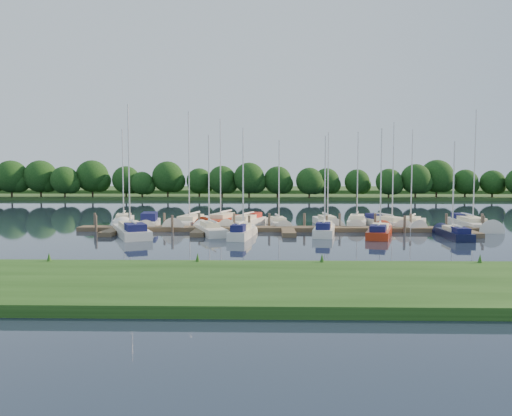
{
  "coord_description": "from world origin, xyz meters",
  "views": [
    {
      "loc": [
        -1.9,
        -39.46,
        5.52
      ],
      "look_at": [
        -2.99,
        8.0,
        2.2
      ],
      "focal_mm": 35.0,
      "sensor_mm": 36.0,
      "label": 1
    }
  ],
  "objects_px": {
    "sailboat_n_5": "(279,224)",
    "sailboat_s_2": "(242,234)",
    "motorboat": "(149,223)",
    "dock": "(288,230)",
    "sailboat_n_0": "(124,222)"
  },
  "relations": [
    {
      "from": "motorboat",
      "to": "sailboat_s_2",
      "type": "xyz_separation_m",
      "value": [
        9.99,
        -8.24,
        -0.03
      ]
    },
    {
      "from": "sailboat_s_2",
      "to": "motorboat",
      "type": "bearing_deg",
      "value": 149.04
    },
    {
      "from": "dock",
      "to": "motorboat",
      "type": "height_order",
      "value": "motorboat"
    },
    {
      "from": "dock",
      "to": "sailboat_n_5",
      "type": "relative_size",
      "value": 4.33
    },
    {
      "from": "sailboat_n_0",
      "to": "motorboat",
      "type": "distance_m",
      "value": 3.71
    },
    {
      "from": "sailboat_n_5",
      "to": "sailboat_s_2",
      "type": "xyz_separation_m",
      "value": [
        -3.31,
        -9.17,
        0.07
      ]
    },
    {
      "from": "dock",
      "to": "motorboat",
      "type": "distance_m",
      "value": 14.56
    },
    {
      "from": "dock",
      "to": "sailboat_n_0",
      "type": "xyz_separation_m",
      "value": [
        -17.21,
        5.79,
        0.08
      ]
    },
    {
      "from": "motorboat",
      "to": "sailboat_s_2",
      "type": "relative_size",
      "value": 0.77
    },
    {
      "from": "sailboat_n_0",
      "to": "motorboat",
      "type": "xyz_separation_m",
      "value": [
        3.17,
        -1.92,
        0.09
      ]
    },
    {
      "from": "motorboat",
      "to": "sailboat_n_0",
      "type": "bearing_deg",
      "value": -38.91
    },
    {
      "from": "sailboat_n_5",
      "to": "sailboat_s_2",
      "type": "bearing_deg",
      "value": 62.93
    },
    {
      "from": "sailboat_n_5",
      "to": "sailboat_s_2",
      "type": "relative_size",
      "value": 1.1
    },
    {
      "from": "motorboat",
      "to": "sailboat_s_2",
      "type": "bearing_deg",
      "value": 132.69
    },
    {
      "from": "sailboat_n_5",
      "to": "motorboat",
      "type": "bearing_deg",
      "value": -3.2
    }
  ]
}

